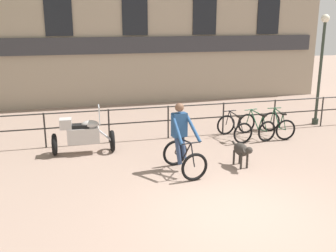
{
  "coord_description": "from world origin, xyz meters",
  "views": [
    {
      "loc": [
        -3.13,
        -6.43,
        3.66
      ],
      "look_at": [
        -0.63,
        2.86,
        1.05
      ],
      "focal_mm": 42.0,
      "sensor_mm": 36.0,
      "label": 1
    }
  ],
  "objects_px": {
    "dog": "(242,150)",
    "parked_bicycle_near_lamp": "(234,128)",
    "parked_bicycle_mid_left": "(256,126)",
    "cyclist_with_bike": "(182,142)",
    "street_lamp": "(321,64)",
    "parked_bicycle_mid_right": "(278,125)",
    "parked_motorcycle": "(83,134)"
  },
  "relations": [
    {
      "from": "cyclist_with_bike",
      "to": "parked_bicycle_near_lamp",
      "type": "distance_m",
      "value": 3.25
    },
    {
      "from": "parked_bicycle_mid_left",
      "to": "cyclist_with_bike",
      "type": "bearing_deg",
      "value": 24.53
    },
    {
      "from": "parked_bicycle_mid_right",
      "to": "street_lamp",
      "type": "bearing_deg",
      "value": -151.44
    },
    {
      "from": "dog",
      "to": "parked_bicycle_near_lamp",
      "type": "relative_size",
      "value": 0.77
    },
    {
      "from": "cyclist_with_bike",
      "to": "parked_bicycle_mid_right",
      "type": "xyz_separation_m",
      "value": [
        3.93,
        2.17,
        -0.41
      ]
    },
    {
      "from": "parked_bicycle_mid_left",
      "to": "parked_bicycle_mid_right",
      "type": "distance_m",
      "value": 0.77
    },
    {
      "from": "parked_motorcycle",
      "to": "street_lamp",
      "type": "distance_m",
      "value": 8.53
    },
    {
      "from": "dog",
      "to": "parked_bicycle_mid_left",
      "type": "relative_size",
      "value": 0.75
    },
    {
      "from": "parked_bicycle_mid_right",
      "to": "street_lamp",
      "type": "relative_size",
      "value": 0.3
    },
    {
      "from": "parked_motorcycle",
      "to": "parked_bicycle_mid_left",
      "type": "bearing_deg",
      "value": -85.25
    },
    {
      "from": "dog",
      "to": "parked_bicycle_mid_left",
      "type": "distance_m",
      "value": 2.82
    },
    {
      "from": "parked_bicycle_mid_left",
      "to": "street_lamp",
      "type": "relative_size",
      "value": 0.31
    },
    {
      "from": "cyclist_with_bike",
      "to": "parked_bicycle_near_lamp",
      "type": "relative_size",
      "value": 1.45
    },
    {
      "from": "dog",
      "to": "parked_bicycle_mid_right",
      "type": "distance_m",
      "value": 3.32
    },
    {
      "from": "parked_motorcycle",
      "to": "street_lamp",
      "type": "height_order",
      "value": "street_lamp"
    },
    {
      "from": "parked_bicycle_near_lamp",
      "to": "street_lamp",
      "type": "height_order",
      "value": "street_lamp"
    },
    {
      "from": "dog",
      "to": "parked_motorcycle",
      "type": "distance_m",
      "value": 4.4
    },
    {
      "from": "cyclist_with_bike",
      "to": "street_lamp",
      "type": "relative_size",
      "value": 0.44
    },
    {
      "from": "cyclist_with_bike",
      "to": "parked_bicycle_near_lamp",
      "type": "height_order",
      "value": "cyclist_with_bike"
    },
    {
      "from": "parked_bicycle_near_lamp",
      "to": "parked_bicycle_mid_left",
      "type": "bearing_deg",
      "value": 173.75
    },
    {
      "from": "parked_bicycle_mid_right",
      "to": "parked_bicycle_near_lamp",
      "type": "bearing_deg",
      "value": 3.96
    },
    {
      "from": "parked_bicycle_mid_right",
      "to": "street_lamp",
      "type": "xyz_separation_m",
      "value": [
        2.08,
        0.95,
        1.81
      ]
    },
    {
      "from": "cyclist_with_bike",
      "to": "parked_bicycle_mid_right",
      "type": "relative_size",
      "value": 1.47
    },
    {
      "from": "parked_bicycle_mid_right",
      "to": "street_lamp",
      "type": "height_order",
      "value": "street_lamp"
    },
    {
      "from": "parked_bicycle_mid_right",
      "to": "parked_motorcycle",
      "type": "bearing_deg",
      "value": 5.52
    },
    {
      "from": "street_lamp",
      "to": "cyclist_with_bike",
      "type": "bearing_deg",
      "value": -152.56
    },
    {
      "from": "cyclist_with_bike",
      "to": "dog",
      "type": "bearing_deg",
      "value": -13.64
    },
    {
      "from": "street_lamp",
      "to": "parked_bicycle_mid_right",
      "type": "bearing_deg",
      "value": -155.41
    },
    {
      "from": "dog",
      "to": "parked_motorcycle",
      "type": "bearing_deg",
      "value": 143.15
    },
    {
      "from": "parked_bicycle_near_lamp",
      "to": "parked_bicycle_mid_right",
      "type": "height_order",
      "value": "same"
    },
    {
      "from": "parked_motorcycle",
      "to": "dog",
      "type": "bearing_deg",
      "value": -116.16
    },
    {
      "from": "cyclist_with_bike",
      "to": "parked_bicycle_mid_right",
      "type": "height_order",
      "value": "cyclist_with_bike"
    }
  ]
}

